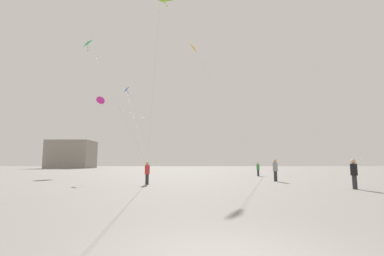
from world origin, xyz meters
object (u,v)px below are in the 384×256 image
(person_in_red, at_px, (147,172))
(person_in_grey, at_px, (275,169))
(kite_amber_diamond, at_px, (194,48))
(kite_cobalt_diamond, at_px, (126,90))
(kite_emerald_diamond, at_px, (88,43))
(kite_lime_delta, at_px, (160,0))
(building_left_hall, at_px, (72,154))
(person_in_black, at_px, (354,173))
(person_in_green, at_px, (258,169))
(kite_magenta_diamond, at_px, (102,101))

(person_in_red, bearing_deg, person_in_grey, -39.97)
(kite_amber_diamond, distance_m, kite_cobalt_diamond, 9.67)
(kite_emerald_diamond, height_order, kite_lime_delta, kite_emerald_diamond)
(person_in_grey, xyz_separation_m, kite_cobalt_diamond, (-14.75, 10.19, 9.44))
(building_left_hall, bearing_deg, person_in_black, -58.05)
(person_in_grey, xyz_separation_m, person_in_black, (2.28, -7.10, -0.06))
(person_in_black, bearing_deg, person_in_red, -0.29)
(kite_amber_diamond, relative_size, kite_lime_delta, 1.27)
(person_in_green, xyz_separation_m, building_left_hall, (-44.94, 57.18, 3.49))
(person_in_black, height_order, kite_lime_delta, kite_lime_delta)
(person_in_green, height_order, person_in_red, person_in_green)
(person_in_grey, height_order, building_left_hall, building_left_hall)
(kite_amber_diamond, bearing_deg, kite_emerald_diamond, -155.97)
(person_in_grey, distance_m, kite_amber_diamond, 17.17)
(person_in_green, xyz_separation_m, kite_cobalt_diamond, (-15.86, 0.55, 9.56))
(person_in_red, xyz_separation_m, kite_cobalt_diamond, (-4.54, 13.37, 9.57))
(person_in_red, distance_m, kite_amber_diamond, 18.17)
(kite_lime_delta, bearing_deg, person_in_red, 107.62)
(building_left_hall, bearing_deg, kite_emerald_diamond, -67.26)
(person_in_red, xyz_separation_m, kite_amber_diamond, (3.72, 10.99, 13.98))
(person_in_red, xyz_separation_m, kite_magenta_diamond, (-9.99, 21.73, 10.13))
(person_in_black, height_order, kite_amber_diamond, kite_amber_diamond)
(person_in_green, relative_size, kite_magenta_diamond, 0.07)
(person_in_green, height_order, person_in_black, person_in_black)
(person_in_red, relative_size, kite_cobalt_diamond, 0.11)
(person_in_red, distance_m, building_left_hall, 77.74)
(person_in_green, relative_size, person_in_black, 0.93)
(person_in_red, bearing_deg, kite_magenta_diamond, 57.44)
(person_in_red, distance_m, kite_cobalt_diamond, 17.06)
(person_in_green, xyz_separation_m, kite_emerald_diamond, (-18.22, -6.58, 12.32))
(person_in_grey, relative_size, kite_magenta_diamond, 0.08)
(person_in_black, xyz_separation_m, kite_amber_diamond, (-8.77, 14.91, 13.91))
(person_in_red, relative_size, kite_amber_diamond, 0.11)
(person_in_black, bearing_deg, person_in_green, -68.84)
(kite_magenta_diamond, distance_m, building_left_hall, 54.16)
(person_in_red, height_order, kite_cobalt_diamond, kite_cobalt_diamond)
(kite_magenta_diamond, bearing_deg, kite_amber_diamond, -38.08)
(kite_lime_delta, bearing_deg, kite_magenta_diamond, 113.78)
(person_in_red, distance_m, kite_magenta_diamond, 25.97)
(kite_amber_diamond, bearing_deg, building_left_hall, 122.32)
(person_in_black, distance_m, kite_lime_delta, 15.82)
(person_in_black, distance_m, kite_emerald_diamond, 25.10)
(person_in_black, distance_m, kite_amber_diamond, 22.20)
(person_in_black, relative_size, kite_lime_delta, 0.15)
(person_in_red, distance_m, person_in_black, 13.10)
(person_in_grey, bearing_deg, kite_amber_diamond, 97.07)
(person_in_black, height_order, kite_cobalt_diamond, kite_cobalt_diamond)
(person_in_red, xyz_separation_m, kite_lime_delta, (1.07, -3.36, 11.00))
(kite_magenta_diamond, xyz_separation_m, building_left_hall, (-23.63, 48.28, -6.63))
(kite_amber_diamond, bearing_deg, person_in_green, 13.62)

